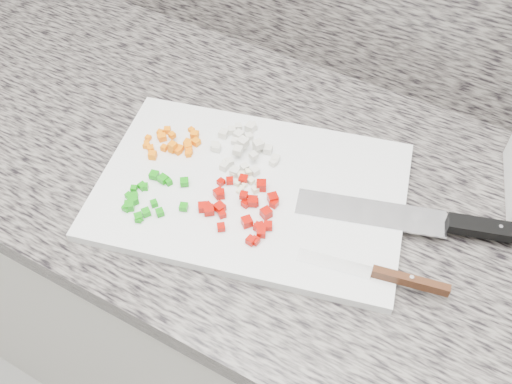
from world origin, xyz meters
The scene contains 10 objects.
cabinet centered at (0.00, 1.44, 0.43)m, with size 3.92×0.62×0.86m, color beige.
countertop centered at (0.00, 1.44, 0.88)m, with size 3.96×0.64×0.04m, color #69625C.
cutting_board centered at (-0.08, 1.38, 0.91)m, with size 0.48×0.32×0.02m, color silver.
carrot_pile centered at (-0.23, 1.40, 0.92)m, with size 0.09×0.10×0.02m.
onion_pile centered at (-0.13, 1.45, 0.92)m, with size 0.12×0.12×0.03m.
green_pepper_pile centered at (-0.20, 1.29, 0.92)m, with size 0.10×0.11×0.01m.
red_pepper_pile centered at (-0.06, 1.34, 0.92)m, with size 0.12×0.12×0.02m.
garlic_pile centered at (-0.09, 1.39, 0.92)m, with size 0.06×0.05×0.01m.
chef_knife centered at (0.22, 1.46, 0.92)m, with size 0.36×0.15×0.02m.
paring_knife centered at (0.17, 1.33, 0.92)m, with size 0.21×0.06×0.02m.
Camera 1 is at (0.21, 0.88, 1.59)m, focal length 40.00 mm.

